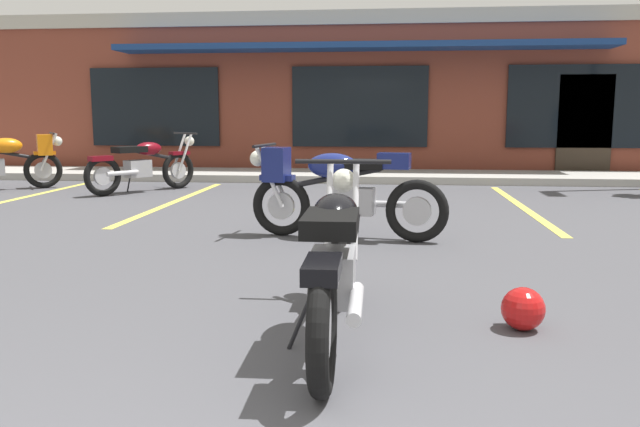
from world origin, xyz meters
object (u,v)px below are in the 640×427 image
(motorcycle_black_cruiser, at_px, (4,159))
(helmet_on_pavement, at_px, (523,309))
(motorcycle_silver_naked, at_px, (337,188))
(motorcycle_green_cafe_racer, at_px, (143,164))
(motorcycle_foreground_classic, at_px, (334,261))

(motorcycle_black_cruiser, xyz_separation_m, helmet_on_pavement, (7.35, -6.53, -0.40))
(motorcycle_black_cruiser, distance_m, helmet_on_pavement, 9.84)
(motorcycle_silver_naked, relative_size, helmet_on_pavement, 8.08)
(motorcycle_black_cruiser, bearing_deg, helmet_on_pavement, -41.60)
(motorcycle_green_cafe_racer, distance_m, helmet_on_pavement, 8.13)
(motorcycle_foreground_classic, bearing_deg, motorcycle_green_cafe_racer, 119.05)
(motorcycle_black_cruiser, bearing_deg, motorcycle_silver_naked, -32.00)
(motorcycle_silver_naked, distance_m, motorcycle_green_cafe_racer, 5.13)
(motorcycle_black_cruiser, xyz_separation_m, motorcycle_green_cafe_racer, (2.47, -0.03, -0.07))
(motorcycle_silver_naked, xyz_separation_m, motorcycle_green_cafe_racer, (-3.53, 3.72, -0.07))
(motorcycle_silver_naked, relative_size, motorcycle_green_cafe_racer, 1.16)
(motorcycle_foreground_classic, distance_m, motorcycle_black_cruiser, 9.24)
(motorcycle_black_cruiser, distance_m, motorcycle_silver_naked, 7.08)
(motorcycle_green_cafe_racer, xyz_separation_m, helmet_on_pavement, (4.88, -6.49, -0.33))
(motorcycle_black_cruiser, height_order, motorcycle_green_cafe_racer, same)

